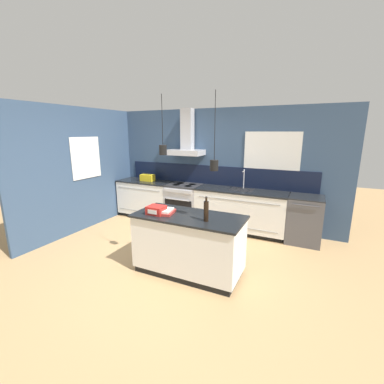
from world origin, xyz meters
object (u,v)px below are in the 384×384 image
(red_supply_box, at_px, (156,210))
(oven_range, at_px, (184,204))
(bottle_on_island, at_px, (206,211))
(dishwasher, at_px, (304,219))
(yellow_toolbox, at_px, (147,178))
(book_stack, at_px, (165,211))

(red_supply_box, bearing_deg, oven_range, 106.30)
(bottle_on_island, bearing_deg, dishwasher, 60.10)
(dishwasher, relative_size, red_supply_box, 3.62)
(dishwasher, relative_size, yellow_toolbox, 2.68)
(dishwasher, height_order, yellow_toolbox, yellow_toolbox)
(yellow_toolbox, bearing_deg, red_supply_box, -52.15)
(bottle_on_island, bearing_deg, book_stack, 175.66)
(dishwasher, bearing_deg, bottle_on_island, -119.90)
(bottle_on_island, distance_m, yellow_toolbox, 3.19)
(book_stack, bearing_deg, bottle_on_island, -4.34)
(book_stack, bearing_deg, oven_range, 109.57)
(book_stack, relative_size, yellow_toolbox, 1.01)
(oven_range, relative_size, book_stack, 2.64)
(dishwasher, distance_m, book_stack, 2.80)
(oven_range, height_order, yellow_toolbox, yellow_toolbox)
(oven_range, relative_size, bottle_on_island, 2.63)
(oven_range, distance_m, book_stack, 2.20)
(book_stack, height_order, red_supply_box, red_supply_box)
(book_stack, xyz_separation_m, yellow_toolbox, (-1.74, 2.02, 0.05))
(bottle_on_island, xyz_separation_m, yellow_toolbox, (-2.42, 2.08, -0.07))
(oven_range, distance_m, red_supply_box, 2.24)
(oven_range, xyz_separation_m, book_stack, (0.72, -2.02, 0.48))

